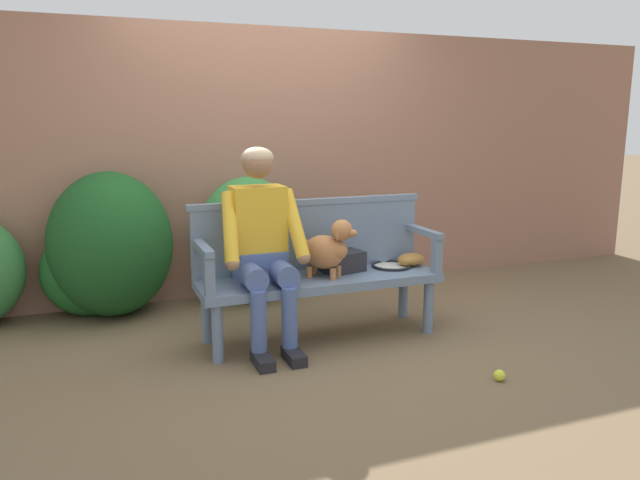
{
  "coord_description": "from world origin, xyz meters",
  "views": [
    {
      "loc": [
        -1.42,
        -3.69,
        1.48
      ],
      "look_at": [
        0.0,
        0.0,
        0.68
      ],
      "focal_mm": 33.93,
      "sensor_mm": 36.0,
      "label": 1
    }
  ],
  "objects_px": {
    "person_seated": "(262,241)",
    "sports_bag": "(342,261)",
    "garden_bench": "(320,285)",
    "dog_on_bench": "(328,248)",
    "baseball_glove": "(411,259)",
    "tennis_racket": "(391,265)",
    "tennis_ball": "(499,375)"
  },
  "relations": [
    {
      "from": "person_seated",
      "to": "sports_bag",
      "type": "bearing_deg",
      "value": 7.98
    },
    {
      "from": "garden_bench",
      "to": "dog_on_bench",
      "type": "bearing_deg",
      "value": -46.42
    },
    {
      "from": "dog_on_bench",
      "to": "baseball_glove",
      "type": "distance_m",
      "value": 0.7
    },
    {
      "from": "sports_bag",
      "to": "dog_on_bench",
      "type": "bearing_deg",
      "value": -141.81
    },
    {
      "from": "tennis_racket",
      "to": "garden_bench",
      "type": "bearing_deg",
      "value": -171.52
    },
    {
      "from": "tennis_ball",
      "to": "garden_bench",
      "type": "bearing_deg",
      "value": 124.52
    },
    {
      "from": "baseball_glove",
      "to": "dog_on_bench",
      "type": "bearing_deg",
      "value": 167.2
    },
    {
      "from": "person_seated",
      "to": "tennis_ball",
      "type": "xyz_separation_m",
      "value": [
        1.11,
        -1.02,
        -0.68
      ]
    },
    {
      "from": "person_seated",
      "to": "tennis_racket",
      "type": "xyz_separation_m",
      "value": [
        0.99,
        0.1,
        -0.27
      ]
    },
    {
      "from": "garden_bench",
      "to": "person_seated",
      "type": "height_order",
      "value": "person_seated"
    },
    {
      "from": "garden_bench",
      "to": "person_seated",
      "type": "xyz_separation_m",
      "value": [
        -0.4,
        -0.01,
        0.33
      ]
    },
    {
      "from": "baseball_glove",
      "to": "tennis_ball",
      "type": "height_order",
      "value": "baseball_glove"
    },
    {
      "from": "garden_bench",
      "to": "tennis_ball",
      "type": "bearing_deg",
      "value": -55.48
    },
    {
      "from": "person_seated",
      "to": "baseball_glove",
      "type": "relative_size",
      "value": 5.93
    },
    {
      "from": "person_seated",
      "to": "sports_bag",
      "type": "xyz_separation_m",
      "value": [
        0.6,
        0.08,
        -0.21
      ]
    },
    {
      "from": "person_seated",
      "to": "sports_bag",
      "type": "relative_size",
      "value": 4.66
    },
    {
      "from": "sports_bag",
      "to": "tennis_racket",
      "type": "bearing_deg",
      "value": 1.9
    },
    {
      "from": "baseball_glove",
      "to": "tennis_racket",
      "type": "bearing_deg",
      "value": 143.56
    },
    {
      "from": "garden_bench",
      "to": "tennis_ball",
      "type": "relative_size",
      "value": 24.96
    },
    {
      "from": "dog_on_bench",
      "to": "person_seated",
      "type": "bearing_deg",
      "value": 175.45
    },
    {
      "from": "tennis_ball",
      "to": "dog_on_bench",
      "type": "bearing_deg",
      "value": 124.05
    },
    {
      "from": "tennis_racket",
      "to": "baseball_glove",
      "type": "bearing_deg",
      "value": -15.79
    },
    {
      "from": "garden_bench",
      "to": "person_seated",
      "type": "distance_m",
      "value": 0.52
    },
    {
      "from": "tennis_racket",
      "to": "sports_bag",
      "type": "bearing_deg",
      "value": -178.1
    },
    {
      "from": "garden_bench",
      "to": "dog_on_bench",
      "type": "height_order",
      "value": "dog_on_bench"
    },
    {
      "from": "dog_on_bench",
      "to": "tennis_ball",
      "type": "relative_size",
      "value": 6.03
    },
    {
      "from": "garden_bench",
      "to": "tennis_racket",
      "type": "distance_m",
      "value": 0.6
    },
    {
      "from": "person_seated",
      "to": "tennis_racket",
      "type": "bearing_deg",
      "value": 5.59
    },
    {
      "from": "person_seated",
      "to": "garden_bench",
      "type": "bearing_deg",
      "value": 1.32
    },
    {
      "from": "person_seated",
      "to": "tennis_ball",
      "type": "relative_size",
      "value": 19.77
    },
    {
      "from": "garden_bench",
      "to": "person_seated",
      "type": "relative_size",
      "value": 1.26
    },
    {
      "from": "dog_on_bench",
      "to": "baseball_glove",
      "type": "xyz_separation_m",
      "value": [
        0.68,
        0.09,
        -0.15
      ]
    }
  ]
}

